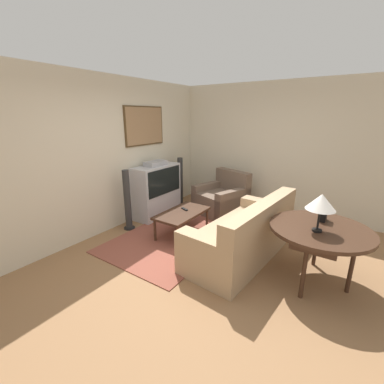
# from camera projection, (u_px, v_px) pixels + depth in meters

# --- Properties ---
(ground_plane) EXTENTS (12.00, 12.00, 0.00)m
(ground_plane) POSITION_uv_depth(u_px,v_px,m) (209.00, 262.00, 3.69)
(ground_plane) COLOR #8E6642
(wall_back) EXTENTS (12.00, 0.10, 2.70)m
(wall_back) POSITION_uv_depth(u_px,v_px,m) (105.00, 156.00, 4.45)
(wall_back) COLOR beige
(wall_back) RESTS_ON ground_plane
(wall_right) EXTENTS (0.06, 12.00, 2.70)m
(wall_right) POSITION_uv_depth(u_px,v_px,m) (273.00, 149.00, 5.39)
(wall_right) COLOR beige
(wall_right) RESTS_ON ground_plane
(area_rug) EXTENTS (2.41, 1.64, 0.01)m
(area_rug) POSITION_uv_depth(u_px,v_px,m) (176.00, 236.00, 4.47)
(area_rug) COLOR brown
(area_rug) RESTS_ON ground_plane
(tv) EXTENTS (1.05, 0.46, 1.15)m
(tv) POSITION_uv_depth(u_px,v_px,m) (157.00, 190.00, 5.29)
(tv) COLOR #B7B7BC
(tv) RESTS_ON ground_plane
(couch) EXTENTS (2.06, 1.03, 0.89)m
(couch) POSITION_uv_depth(u_px,v_px,m) (244.00, 236.00, 3.79)
(couch) COLOR tan
(couch) RESTS_ON ground_plane
(armchair) EXTENTS (1.13, 1.13, 0.89)m
(armchair) POSITION_uv_depth(u_px,v_px,m) (222.00, 199.00, 5.52)
(armchair) COLOR brown
(armchair) RESTS_ON ground_plane
(coffee_table) EXTENTS (1.01, 0.56, 0.43)m
(coffee_table) POSITION_uv_depth(u_px,v_px,m) (182.00, 214.00, 4.45)
(coffee_table) COLOR #3D2619
(coffee_table) RESTS_ON ground_plane
(console_table) EXTENTS (1.18, 1.18, 0.74)m
(console_table) POSITION_uv_depth(u_px,v_px,m) (320.00, 232.00, 3.09)
(console_table) COLOR #3D2619
(console_table) RESTS_ON ground_plane
(table_lamp) EXTENTS (0.32, 0.32, 0.45)m
(table_lamp) POSITION_uv_depth(u_px,v_px,m) (321.00, 202.00, 2.87)
(table_lamp) COLOR black
(table_lamp) RESTS_ON console_table
(mantel_clock) EXTENTS (0.16, 0.10, 0.20)m
(mantel_clock) POSITION_uv_depth(u_px,v_px,m) (323.00, 213.00, 3.25)
(mantel_clock) COLOR black
(mantel_clock) RESTS_ON console_table
(remote) EXTENTS (0.10, 0.16, 0.02)m
(remote) POSITION_uv_depth(u_px,v_px,m) (185.00, 209.00, 4.54)
(remote) COLOR black
(remote) RESTS_ON coffee_table
(speaker_tower_left) EXTENTS (0.21, 0.21, 1.11)m
(speaker_tower_left) POSITION_uv_depth(u_px,v_px,m) (127.00, 202.00, 4.66)
(speaker_tower_left) COLOR black
(speaker_tower_left) RESTS_ON ground_plane
(speaker_tower_right) EXTENTS (0.21, 0.21, 1.11)m
(speaker_tower_right) POSITION_uv_depth(u_px,v_px,m) (180.00, 183.00, 5.94)
(speaker_tower_right) COLOR black
(speaker_tower_right) RESTS_ON ground_plane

